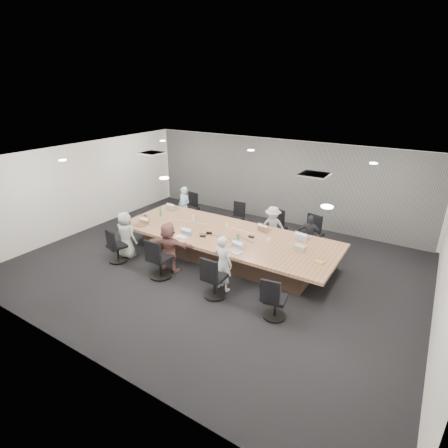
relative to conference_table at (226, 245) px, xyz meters
The scene contains 39 objects.
floor 0.64m from the conference_table, 90.00° to the right, with size 10.00×8.00×0.00m, color black.
ceiling 2.45m from the conference_table, 90.00° to the right, with size 10.00×8.00×0.00m, color white.
wall_back 3.64m from the conference_table, 90.00° to the left, with size 10.00×2.80×0.00m, color silver.
wall_front 4.61m from the conference_table, 90.00° to the right, with size 10.00×2.80×0.00m, color silver.
wall_left 5.12m from the conference_table, behind, with size 8.00×2.80×0.00m, color silver.
wall_right 5.12m from the conference_table, ahead, with size 8.00×2.80×0.00m, color silver.
curtain 3.56m from the conference_table, 90.00° to the left, with size 9.80×0.04×2.80m, color slate.
conference_table is the anchor object (origin of this frame).
chair_0 3.01m from the conference_table, 145.63° to the left, with size 0.53×0.53×0.79m, color black, non-canonical shape.
chair_1 1.83m from the conference_table, 112.09° to the left, with size 0.50×0.50×0.75m, color black, non-canonical shape.
chair_2 1.86m from the conference_table, 66.18° to the left, with size 0.52×0.52×0.77m, color black, non-canonical shape.
chair_3 2.50m from the conference_table, 42.78° to the left, with size 0.57×0.57×0.85m, color black, non-canonical shape.
chair_4 2.92m from the conference_table, 144.38° to the right, with size 0.51×0.51×0.75m, color black, non-canonical shape.
chair_5 1.90m from the conference_table, 116.56° to the right, with size 0.59×0.59×0.87m, color black, non-canonical shape.
chair_6 1.86m from the conference_table, 66.03° to the right, with size 0.55×0.55×0.82m, color black, non-canonical shape.
chair_7 2.81m from the conference_table, 37.30° to the right, with size 0.49×0.49×0.73m, color black, non-canonical shape.
person_0 2.84m from the conference_table, 151.49° to the left, with size 0.48×0.32×1.32m, color #A2CBE1.
laptop_0 2.63m from the conference_table, 162.16° to the left, with size 0.32×0.22×0.02m, color #B2B2B7.
person_2 1.56m from the conference_table, 60.92° to the left, with size 0.80×0.46×1.24m, color #A1A1A1.
laptop_2 1.15m from the conference_table, 46.82° to the left, with size 0.34×0.24×0.02m, color #8C6647.
person_3 2.29m from the conference_table, 36.31° to the left, with size 0.70×0.29×1.20m, color #25252B.
laptop_3 2.03m from the conference_table, 23.53° to the left, with size 0.36×0.25×0.02m, color #B2B2B7.
person_4 2.74m from the conference_table, 150.36° to the right, with size 0.64×0.42×1.31m, color #A5ACA5.
laptop_4 2.53m from the conference_table, 161.37° to the right, with size 0.33×0.22×0.02m, color #8C6647.
person_5 1.62m from the conference_table, 122.19° to the right, with size 1.24×0.39×1.33m, color brown.
laptop_5 1.22m from the conference_table, 136.73° to the right, with size 0.34×0.24×0.02m, color #B2B2B7.
person_6 1.57m from the conference_table, 60.76° to the right, with size 0.49×0.32×1.35m, color silver.
laptop_6 1.15m from the conference_table, 46.63° to the right, with size 0.35×0.24×0.02m, color #B2B2B7.
bottle_green_left 2.46m from the conference_table, behind, with size 0.07×0.07×0.24m, color #327E43.
bottle_green_right 0.79m from the conference_table, 30.79° to the right, with size 0.07×0.07×0.24m, color #327E43.
bottle_clear 1.31m from the conference_table, behind, with size 0.07×0.07×0.24m, color silver.
cup_white_far 0.58m from the conference_table, 119.39° to the left, with size 0.08×0.08×0.09m, color white.
cup_white_near 1.27m from the conference_table, ahead, with size 0.08×0.08×0.10m, color white.
mug_brown 2.70m from the conference_table, behind, with size 0.09×0.09×0.11m, color brown.
mic_left 0.73m from the conference_table, 129.42° to the right, with size 0.15×0.10×0.03m, color black.
mic_right 0.79m from the conference_table, 11.53° to the left, with size 0.14×0.10×0.03m, color black.
stapler 0.58m from the conference_table, 144.47° to the right, with size 0.16×0.04×0.06m, color black.
canvas_bag 2.10m from the conference_table, ahead, with size 0.26×0.16×0.14m, color #ADA08B.
snack_packet 2.69m from the conference_table, ahead, with size 0.19×0.13×0.04m, color gold.
Camera 1 is at (4.51, -6.81, 4.49)m, focal length 28.00 mm.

